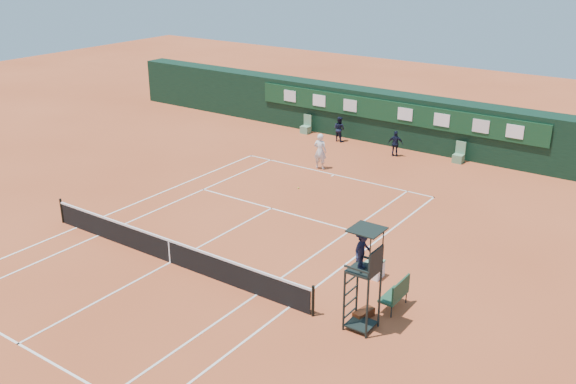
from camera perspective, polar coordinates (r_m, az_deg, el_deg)
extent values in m
plane|color=#BE542C|center=(24.67, -10.41, -6.18)|extent=(90.00, 90.00, 0.00)
cube|color=silver|center=(33.27, 4.15, 1.55)|extent=(11.05, 0.08, 0.01)
cube|color=silver|center=(21.53, 0.15, -10.18)|extent=(0.08, 23.85, 0.01)
cube|color=white|center=(28.53, -18.24, -3.01)|extent=(0.08, 23.85, 0.01)
cube|color=silver|center=(22.23, -2.79, -9.11)|extent=(0.08, 23.85, 0.01)
cube|color=white|center=(27.52, -16.50, -3.72)|extent=(0.08, 23.85, 0.01)
cube|color=white|center=(29.02, -1.48, -1.46)|extent=(8.31, 0.08, 0.01)
cube|color=white|center=(21.38, -22.86, -12.33)|extent=(8.31, 0.08, 0.01)
cube|color=silver|center=(24.67, -10.41, -6.17)|extent=(0.08, 12.88, 0.01)
cube|color=silver|center=(33.15, 4.01, 1.48)|extent=(0.08, 0.30, 0.01)
cube|color=black|center=(24.47, -10.48, -5.25)|extent=(12.60, 0.04, 0.90)
cube|color=white|center=(24.26, -10.56, -4.24)|extent=(12.80, 0.06, 0.08)
cube|color=white|center=(24.47, -10.48, -5.23)|extent=(0.06, 0.05, 0.92)
cylinder|color=black|center=(20.81, 2.24, -9.66)|extent=(0.10, 0.10, 1.10)
cylinder|color=black|center=(29.02, -19.47, -1.58)|extent=(0.10, 0.10, 1.10)
cube|color=black|center=(38.63, 9.53, 6.45)|extent=(40.00, 1.50, 3.00)
cube|color=#0F381E|center=(37.77, 9.04, 7.08)|extent=(18.00, 0.10, 1.20)
cube|color=silver|center=(41.17, 0.17, 8.53)|extent=(0.90, 0.04, 0.70)
cube|color=white|center=(39.98, 2.78, 8.12)|extent=(0.90, 0.04, 0.70)
cube|color=silver|center=(38.88, 5.54, 7.66)|extent=(0.90, 0.04, 0.70)
cube|color=white|center=(37.30, 10.37, 6.82)|extent=(0.90, 0.04, 0.70)
cube|color=white|center=(36.47, 13.50, 6.24)|extent=(0.90, 0.04, 0.70)
cube|color=silver|center=(35.76, 16.77, 5.62)|extent=(0.90, 0.04, 0.70)
cube|color=white|center=(35.27, 19.52, 5.08)|extent=(0.90, 0.04, 0.70)
cube|color=#61946F|center=(40.48, 1.57, 5.57)|extent=(0.55, 0.50, 0.46)
cube|color=#5A8965|center=(40.51, 1.76, 6.41)|extent=(0.55, 0.06, 0.70)
cube|color=#5A8A61|center=(36.18, 14.89, 2.89)|extent=(0.55, 0.50, 0.46)
cube|color=#5E906A|center=(36.21, 15.10, 3.84)|extent=(0.55, 0.06, 0.70)
cylinder|color=black|center=(19.96, 5.00, -9.70)|extent=(0.07, 0.07, 2.00)
cylinder|color=black|center=(20.56, 6.15, -8.74)|extent=(0.07, 0.07, 2.00)
cylinder|color=black|center=(19.63, 7.05, -10.36)|extent=(0.07, 0.07, 2.00)
cylinder|color=black|center=(20.25, 8.14, -9.35)|extent=(0.07, 0.07, 2.00)
cube|color=black|center=(19.58, 6.71, -6.92)|extent=(0.85, 0.85, 0.08)
cube|color=black|center=(19.23, 7.82, -6.15)|extent=(0.06, 0.85, 0.80)
cube|color=black|center=(19.16, 6.13, -6.86)|extent=(0.85, 0.05, 0.06)
cube|color=black|center=(19.82, 7.33, -5.90)|extent=(0.85, 0.05, 0.06)
cylinder|color=black|center=(18.71, 7.31, -5.40)|extent=(0.04, 0.04, 1.00)
cylinder|color=black|center=(19.35, 8.44, -4.51)|extent=(0.04, 0.04, 1.00)
cube|color=black|center=(18.96, 7.02, -3.34)|extent=(0.95, 0.95, 0.04)
cube|color=black|center=(20.54, 6.48, -11.56)|extent=(0.80, 0.80, 0.05)
cube|color=black|center=(20.57, 5.52, -10.65)|extent=(0.04, 0.80, 0.04)
cube|color=black|center=(20.36, 5.56, -9.69)|extent=(0.04, 0.80, 0.04)
cube|color=black|center=(20.16, 5.60, -8.72)|extent=(0.04, 0.80, 0.04)
cube|color=black|center=(19.96, 5.65, -7.73)|extent=(0.04, 0.80, 0.04)
imported|color=#181B31|center=(19.29, 6.67, -5.11)|extent=(0.47, 0.82, 1.28)
cube|color=#1C462E|center=(21.54, 9.34, -9.11)|extent=(0.55, 1.20, 0.08)
cube|color=#183C25|center=(21.27, 10.00, -8.47)|extent=(0.06, 1.20, 0.60)
cylinder|color=black|center=(21.31, 8.09, -10.14)|extent=(0.04, 0.04, 0.41)
cylinder|color=black|center=(21.16, 9.17, -10.48)|extent=(0.04, 0.04, 0.41)
cylinder|color=black|center=(22.17, 9.42, -8.89)|extent=(0.04, 0.04, 0.41)
cylinder|color=black|center=(22.02, 10.46, -9.19)|extent=(0.04, 0.04, 0.41)
cube|color=black|center=(21.04, 6.72, -10.72)|extent=(0.48, 0.81, 0.29)
cube|color=white|center=(23.37, 7.70, -6.83)|extent=(0.55, 0.55, 0.60)
cube|color=#5F926B|center=(23.23, 7.74, -6.13)|extent=(0.57, 0.57, 0.05)
sphere|color=#BAD832|center=(31.30, 0.93, 0.36)|extent=(0.07, 0.07, 0.07)
imported|color=silver|center=(33.84, 2.88, 3.64)|extent=(0.77, 0.57, 1.93)
imported|color=black|center=(38.79, 4.58, 5.61)|extent=(0.81, 0.67, 1.51)
imported|color=black|center=(36.39, 9.54, 4.26)|extent=(0.92, 0.60, 1.46)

